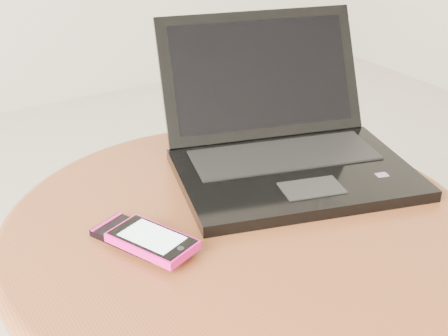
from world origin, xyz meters
TOP-DOWN VIEW (x-y plane):
  - table at (0.09, 0.03)m, footprint 0.68×0.68m
  - laptop at (0.24, 0.13)m, footprint 0.44×0.44m
  - phone_black at (-0.06, 0.06)m, footprint 0.09×0.12m
  - phone_pink at (-0.05, 0.02)m, footprint 0.10×0.13m

SIDE VIEW (x-z plane):
  - table at x=0.09m, z-range 0.15..0.69m
  - phone_black at x=-0.06m, z-range 0.54..0.55m
  - phone_pink at x=-0.05m, z-range 0.54..0.56m
  - laptop at x=0.24m, z-range 0.47..0.68m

